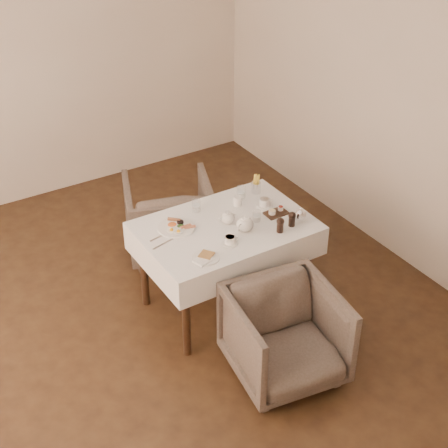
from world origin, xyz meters
name	(u,v)px	position (x,y,z in m)	size (l,w,h in m)	color
table	(225,238)	(0.59, 0.02, 0.64)	(1.28, 0.88, 0.75)	black
armchair_near	(285,336)	(0.54, -0.85, 0.34)	(0.72, 0.74, 0.68)	#463C34
armchair_far	(169,217)	(0.58, 0.94, 0.34)	(0.73, 0.75, 0.69)	#463C34
breakfast_plate	(176,227)	(0.26, 0.18, 0.76)	(0.28, 0.28, 0.03)	white
side_plate	(205,258)	(0.24, -0.27, 0.76)	(0.20, 0.19, 0.02)	white
teapot_centre	(228,217)	(0.62, 0.03, 0.81)	(0.15, 0.11, 0.12)	white
teapot_front	(245,223)	(0.67, -0.12, 0.82)	(0.17, 0.13, 0.14)	white
creamer	(237,201)	(0.82, 0.21, 0.80)	(0.06, 0.06, 0.08)	white
teacup_near	(230,240)	(0.49, -0.20, 0.78)	(0.12, 0.12, 0.06)	white
teacup_far	(265,203)	(1.00, 0.09, 0.78)	(0.13, 0.13, 0.06)	white
glass_left	(196,206)	(0.51, 0.31, 0.80)	(0.07, 0.07, 0.10)	silver
glass_mid	(257,216)	(0.82, -0.05, 0.80)	(0.06, 0.06, 0.09)	silver
glass_right	(241,192)	(0.91, 0.30, 0.80)	(0.07, 0.07, 0.10)	silver
condiment_board	(276,212)	(1.00, -0.05, 0.77)	(0.17, 0.12, 0.04)	black
pepper_mill_left	(280,225)	(0.89, -0.27, 0.82)	(0.06, 0.06, 0.12)	black
pepper_mill_right	(292,219)	(1.01, -0.25, 0.81)	(0.06, 0.06, 0.12)	black
silver_pot	(300,214)	(1.11, -0.22, 0.81)	(0.11, 0.09, 0.12)	white
fries_cup	(256,185)	(1.06, 0.30, 0.83)	(0.08, 0.08, 0.16)	silver
cutlery_fork	(160,236)	(0.11, 0.14, 0.76)	(0.02, 0.19, 0.00)	silver
cutlery_knife	(163,244)	(0.08, 0.04, 0.76)	(0.01, 0.19, 0.00)	silver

